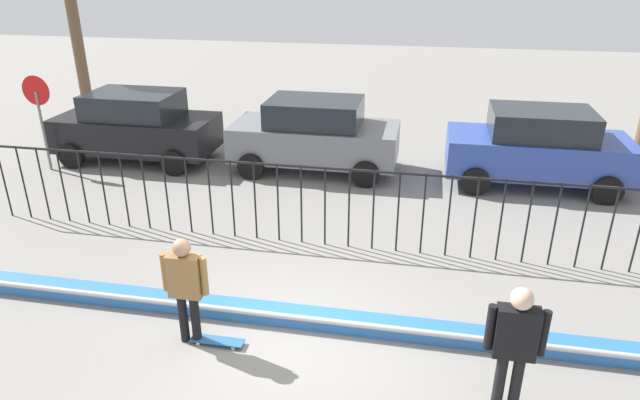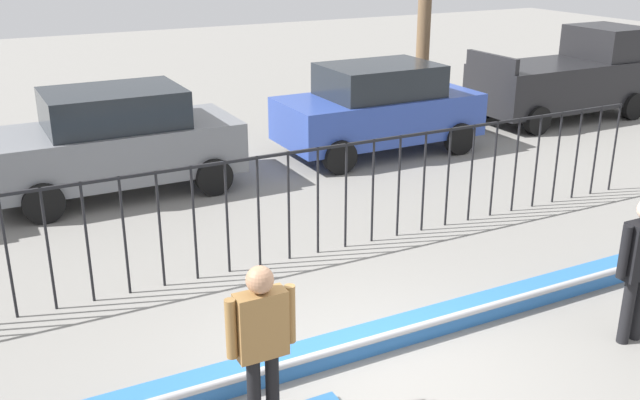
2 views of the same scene
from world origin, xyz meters
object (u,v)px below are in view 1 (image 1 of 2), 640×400
object	(u,v)px
parked_car_blue	(538,147)
skateboarder	(185,282)
skateboard	(217,341)
parked_car_black	(136,126)
camera_operator	(515,339)
stop_sign	(40,110)
parked_car_gray	(315,135)

from	to	relation	value
parked_car_blue	skateboarder	bearing A→B (deg)	-126.96
skateboard	parked_car_black	xyz separation A→B (m)	(-5.00, 7.30, 0.91)
camera_operator	parked_car_black	xyz separation A→B (m)	(-9.01, 7.82, -0.09)
skateboard	stop_sign	xyz separation A→B (m)	(-6.97, 6.13, 1.56)
camera_operator	stop_sign	world-z (taller)	stop_sign
parked_car_gray	camera_operator	bearing A→B (deg)	-62.49
skateboard	stop_sign	size ratio (longest dim) A/B	0.32
skateboard	stop_sign	world-z (taller)	stop_sign
skateboard	parked_car_gray	world-z (taller)	parked_car_gray
skateboard	parked_car_blue	size ratio (longest dim) A/B	0.19
skateboarder	camera_operator	world-z (taller)	camera_operator
skateboarder	stop_sign	xyz separation A→B (m)	(-6.57, 6.13, 0.60)
parked_car_blue	camera_operator	bearing A→B (deg)	-99.22
skateboarder	parked_car_gray	bearing A→B (deg)	111.20
camera_operator	parked_car_black	world-z (taller)	parked_car_black
skateboard	camera_operator	world-z (taller)	camera_operator
skateboarder	stop_sign	distance (m)	9.00
stop_sign	parked_car_blue	bearing A→B (deg)	6.11
camera_operator	parked_car_gray	xyz separation A→B (m)	(-4.05, 7.96, -0.09)
skateboarder	stop_sign	size ratio (longest dim) A/B	0.68
camera_operator	stop_sign	xyz separation A→B (m)	(-10.98, 6.64, 0.55)
parked_car_blue	parked_car_black	bearing A→B (deg)	-177.78
camera_operator	parked_car_blue	world-z (taller)	parked_car_blue
stop_sign	skateboard	bearing A→B (deg)	-41.30
skateboard	stop_sign	bearing A→B (deg)	116.63
camera_operator	stop_sign	distance (m)	12.85
parked_car_black	parked_car_blue	xyz separation A→B (m)	(10.50, 0.16, 0.00)
parked_car_black	parked_car_blue	world-z (taller)	same
skateboarder	stop_sign	bearing A→B (deg)	160.98
stop_sign	parked_car_black	bearing A→B (deg)	30.80
skateboard	parked_car_gray	size ratio (longest dim) A/B	0.19
parked_car_blue	stop_sign	size ratio (longest dim) A/B	1.72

